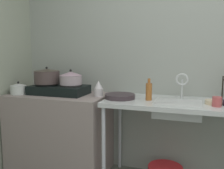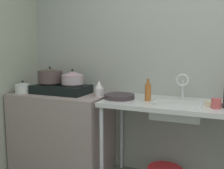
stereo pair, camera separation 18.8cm
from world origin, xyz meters
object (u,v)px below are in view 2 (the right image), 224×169
(percolator, at_px, (99,89))
(sink_basin, at_px, (176,110))
(frying_pan, at_px, (119,96))
(bottle_by_sink, at_px, (148,92))
(stove, at_px, (61,89))
(small_bowl_on_drainboard, at_px, (213,104))
(cup_by_rack, at_px, (216,103))
(pot_on_left_burner, at_px, (50,76))
(faucet, at_px, (182,82))
(pot_on_right_burner, at_px, (73,78))
(pot_beside_stove, at_px, (23,88))

(percolator, height_order, sink_basin, percolator)
(frying_pan, xyz_separation_m, bottle_by_sink, (0.28, 0.01, 0.06))
(stove, bearing_deg, percolator, 0.85)
(small_bowl_on_drainboard, bearing_deg, sink_basin, -179.26)
(stove, height_order, bottle_by_sink, bottle_by_sink)
(cup_by_rack, bearing_deg, frying_pan, 174.60)
(pot_on_left_burner, xyz_separation_m, faucet, (1.39, 0.12, -0.02))
(pot_on_left_burner, relative_size, small_bowl_on_drainboard, 1.91)
(frying_pan, bearing_deg, pot_on_left_burner, 177.60)
(pot_on_right_burner, distance_m, faucet, 1.11)
(stove, xyz_separation_m, frying_pan, (0.68, -0.03, -0.03))
(pot_on_left_burner, xyz_separation_m, cup_by_rack, (1.68, -0.12, -0.15))
(pot_on_left_burner, xyz_separation_m, percolator, (0.59, 0.01, -0.11))
(small_bowl_on_drainboard, bearing_deg, pot_on_right_burner, 178.76)
(faucet, bearing_deg, cup_by_rack, -38.49)
(stove, distance_m, small_bowl_on_drainboard, 1.52)
(stove, relative_size, pot_beside_stove, 3.54)
(frying_pan, xyz_separation_m, cup_by_rack, (0.85, -0.08, 0.02))
(stove, xyz_separation_m, percolator, (0.45, 0.01, 0.03))
(sink_basin, distance_m, faucet, 0.28)
(faucet, relative_size, small_bowl_on_drainboard, 1.75)
(faucet, height_order, small_bowl_on_drainboard, faucet)
(pot_beside_stove, height_order, cup_by_rack, pot_beside_stove)
(bottle_by_sink, bearing_deg, cup_by_rack, -8.59)
(stove, xyz_separation_m, sink_basin, (1.22, -0.03, -0.11))
(pot_beside_stove, height_order, sink_basin, pot_beside_stove)
(faucet, xyz_separation_m, cup_by_rack, (0.29, -0.23, -0.13))
(pot_beside_stove, distance_m, percolator, 0.86)
(stove, bearing_deg, small_bowl_on_drainboard, -1.13)
(pot_beside_stove, height_order, faucet, faucet)
(frying_pan, bearing_deg, pot_on_right_burner, 176.33)
(stove, xyz_separation_m, pot_beside_stove, (-0.40, -0.14, 0.01))
(stove, height_order, pot_beside_stove, pot_beside_stove)
(pot_beside_stove, bearing_deg, sink_basin, 3.91)
(pot_on_left_burner, relative_size, pot_beside_stove, 1.62)
(percolator, relative_size, small_bowl_on_drainboard, 1.11)
(pot_on_right_burner, bearing_deg, bottle_by_sink, -1.98)
(stove, bearing_deg, pot_on_right_burner, -0.00)
(percolator, relative_size, frying_pan, 0.54)
(sink_basin, relative_size, cup_by_rack, 5.01)
(faucet, bearing_deg, pot_on_left_burner, -175.20)
(cup_by_rack, distance_m, bottle_by_sink, 0.59)
(bottle_by_sink, bearing_deg, pot_on_right_burner, 178.02)
(cup_by_rack, bearing_deg, pot_on_left_burner, 176.07)
(sink_basin, height_order, cup_by_rack, cup_by_rack)
(pot_on_right_burner, relative_size, cup_by_rack, 2.84)
(cup_by_rack, height_order, bottle_by_sink, bottle_by_sink)
(pot_on_right_burner, height_order, sink_basin, pot_on_right_burner)
(pot_beside_stove, relative_size, bottle_by_sink, 0.83)
(stove, xyz_separation_m, pot_on_right_burner, (0.14, -0.00, 0.13))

